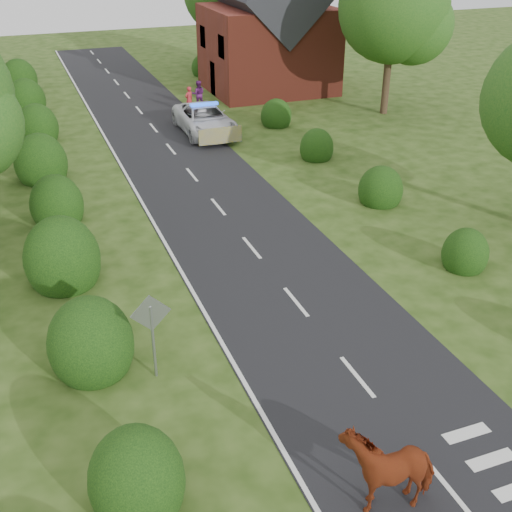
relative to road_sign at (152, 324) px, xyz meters
name	(u,v)px	position (x,y,z in m)	size (l,w,h in m)	color
ground	(357,377)	(5.00, -2.00, -1.65)	(120.00, 120.00, 0.00)	#233E0E
road	(198,182)	(5.00, 13.00, -1.64)	(6.00, 70.00, 0.02)	black
road_markings	(176,204)	(3.40, 10.93, -1.63)	(4.96, 70.00, 0.01)	white
hedgerow_left	(57,217)	(-1.51, 9.69, -0.91)	(2.75, 50.41, 3.00)	black
hedgerow_right	(366,181)	(11.60, 9.21, -1.10)	(2.10, 45.78, 2.10)	black
tree_right_b	(399,11)	(19.29, 19.84, 4.28)	(6.56, 6.40, 9.40)	#332316
road_sign	(152,324)	(0.00, 0.00, 0.00)	(1.06, 0.08, 2.53)	gray
house	(268,33)	(14.49, 28.00, 2.13)	(8.00, 7.40, 9.17)	maroon
cow	(388,468)	(3.63, -5.66, -0.87)	(1.17, 2.21, 1.57)	maroon
police_van	(205,120)	(7.50, 20.02, -0.87)	(2.63, 5.70, 1.71)	silver
pedestrian_red	(189,100)	(7.85, 24.46, -0.86)	(0.58, 0.38, 1.60)	#B62631
pedestrian_purple	(198,94)	(8.71, 25.36, -0.81)	(0.82, 0.64, 1.69)	#591B5E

